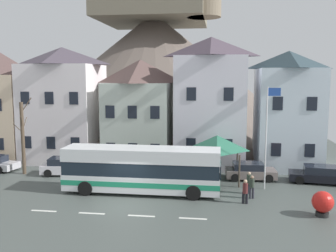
% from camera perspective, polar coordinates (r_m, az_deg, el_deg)
% --- Properties ---
extents(ground_plane, '(40.00, 60.00, 0.07)m').
position_cam_1_polar(ground_plane, '(24.40, -6.72, -11.85)').
color(ground_plane, '#49514D').
extents(townhouse_00, '(5.69, 5.29, 10.56)m').
position_cam_1_polar(townhouse_00, '(40.10, -24.18, 2.86)').
color(townhouse_00, beige).
rests_on(townhouse_00, ground_plane).
extents(townhouse_01, '(6.80, 6.06, 10.83)m').
position_cam_1_polar(townhouse_01, '(37.46, -15.58, 3.17)').
color(townhouse_01, white).
rests_on(townhouse_01, ground_plane).
extents(townhouse_02, '(5.91, 6.78, 9.65)m').
position_cam_1_polar(townhouse_02, '(35.56, -4.19, 2.25)').
color(townhouse_02, silver).
rests_on(townhouse_02, ground_plane).
extents(townhouse_03, '(6.13, 5.20, 11.54)m').
position_cam_1_polar(townhouse_03, '(33.93, 6.47, 3.58)').
color(townhouse_03, white).
rests_on(townhouse_03, ground_plane).
extents(townhouse_04, '(5.32, 6.83, 10.32)m').
position_cam_1_polar(townhouse_04, '(35.29, 17.62, 2.43)').
color(townhouse_04, silver).
rests_on(townhouse_04, ground_plane).
extents(hilltop_castle, '(42.01, 42.01, 25.13)m').
position_cam_1_polar(hilltop_castle, '(53.29, -2.12, 8.41)').
color(hilltop_castle, '#665A52').
rests_on(hilltop_castle, ground_plane).
extents(transit_bus, '(10.87, 2.63, 3.17)m').
position_cam_1_polar(transit_bus, '(26.24, -4.02, -6.72)').
color(transit_bus, white).
rests_on(transit_bus, ground_plane).
extents(bus_shelter, '(3.60, 3.60, 3.57)m').
position_cam_1_polar(bus_shelter, '(29.24, 7.47, -2.58)').
color(bus_shelter, '#473D33').
rests_on(bus_shelter, ground_plane).
extents(parked_car_00, '(3.97, 2.18, 1.31)m').
position_cam_1_polar(parked_car_00, '(30.52, 12.33, -6.71)').
color(parked_car_00, slate).
rests_on(parked_car_00, ground_plane).
extents(parked_car_01, '(4.26, 2.37, 1.42)m').
position_cam_1_polar(parked_car_01, '(32.32, -15.14, -5.93)').
color(parked_car_01, silver).
rests_on(parked_car_01, ground_plane).
extents(parked_car_02, '(4.63, 2.41, 1.31)m').
position_cam_1_polar(parked_car_02, '(31.09, 22.12, -6.84)').
color(parked_car_02, black).
rests_on(parked_car_02, ground_plane).
extents(pedestrian_00, '(0.38, 0.33, 1.56)m').
position_cam_1_polar(pedestrian_00, '(24.68, 11.64, -9.63)').
color(pedestrian_00, black).
rests_on(pedestrian_00, ground_plane).
extents(pedestrian_01, '(0.32, 0.31, 1.61)m').
position_cam_1_polar(pedestrian_01, '(28.20, 7.48, -7.18)').
color(pedestrian_01, '#38332D').
rests_on(pedestrian_01, ground_plane).
extents(pedestrian_02, '(0.34, 0.32, 1.57)m').
position_cam_1_polar(pedestrian_02, '(25.72, 12.62, -8.85)').
color(pedestrian_02, '#2D2D38').
rests_on(pedestrian_02, ground_plane).
extents(pedestrian_03, '(0.35, 0.35, 1.54)m').
position_cam_1_polar(pedestrian_03, '(26.73, 12.22, -8.26)').
color(pedestrian_03, '#2D2D38').
rests_on(pedestrian_03, ground_plane).
extents(public_bench, '(1.48, 0.48, 0.87)m').
position_cam_1_polar(public_bench, '(31.36, 6.04, -6.53)').
color(public_bench, brown).
rests_on(public_bench, ground_plane).
extents(flagpole, '(0.95, 0.10, 7.34)m').
position_cam_1_polar(flagpole, '(27.45, 14.85, -0.72)').
color(flagpole, silver).
rests_on(flagpole, ground_plane).
extents(harbour_buoy, '(1.23, 1.23, 1.48)m').
position_cam_1_polar(harbour_buoy, '(23.83, 22.44, -10.70)').
color(harbour_buoy, black).
rests_on(harbour_buoy, ground_plane).
extents(bare_tree_00, '(1.32, 2.11, 6.37)m').
position_cam_1_polar(bare_tree_00, '(33.18, -21.19, -1.63)').
color(bare_tree_00, brown).
rests_on(bare_tree_00, ground_plane).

